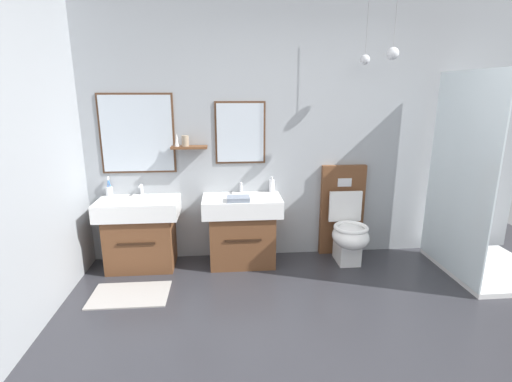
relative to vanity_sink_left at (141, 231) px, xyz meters
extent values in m
cube|color=#999EA3|center=(1.74, 0.26, 0.98)|extent=(4.81, 0.12, 2.74)
cube|color=#4C301E|center=(0.00, 0.20, 0.96)|extent=(0.74, 0.02, 0.80)
cube|color=silver|center=(0.00, 0.19, 0.96)|extent=(0.70, 0.01, 0.76)
cube|color=#4C301E|center=(1.04, 0.20, 0.96)|extent=(0.52, 0.02, 0.63)
cube|color=silver|center=(1.04, 0.19, 0.96)|extent=(0.48, 0.01, 0.59)
cube|color=brown|center=(0.52, 0.12, 0.83)|extent=(0.36, 0.14, 0.02)
cone|color=white|center=(0.40, 0.12, 0.91)|extent=(0.05, 0.05, 0.13)
cylinder|color=gray|center=(0.48, 0.11, 0.90)|extent=(0.07, 0.07, 0.11)
cylinder|color=gray|center=(2.39, -0.23, 2.06)|extent=(0.01, 0.01, 0.60)
sphere|color=silver|center=(2.39, -0.23, 1.71)|extent=(0.11, 0.11, 0.11)
cylinder|color=gray|center=(2.22, -0.01, 2.04)|extent=(0.01, 0.01, 0.64)
sphere|color=silver|center=(2.22, -0.01, 1.67)|extent=(0.09, 0.09, 0.09)
cube|color=#9E9993|center=(0.00, -0.59, -0.38)|extent=(0.68, 0.44, 0.01)
cube|color=brown|center=(0.00, 0.00, -0.11)|extent=(0.66, 0.44, 0.55)
cube|color=black|center=(0.00, -0.23, -0.05)|extent=(0.36, 0.01, 0.02)
cube|color=white|center=(0.00, 0.00, 0.25)|extent=(0.80, 0.49, 0.17)
cube|color=silver|center=(0.00, -0.03, 0.32)|extent=(0.50, 0.27, 0.03)
cylinder|color=silver|center=(0.00, 0.19, 0.39)|extent=(0.03, 0.03, 0.11)
cylinder|color=silver|center=(0.00, 0.14, 0.44)|extent=(0.02, 0.11, 0.02)
cube|color=brown|center=(1.04, 0.00, -0.11)|extent=(0.66, 0.44, 0.55)
cube|color=black|center=(1.04, -0.23, -0.05)|extent=(0.36, 0.01, 0.02)
cube|color=white|center=(1.04, 0.00, 0.25)|extent=(0.80, 0.49, 0.17)
cube|color=silver|center=(1.04, -0.03, 0.32)|extent=(0.50, 0.27, 0.03)
cylinder|color=silver|center=(1.04, 0.19, 0.39)|extent=(0.03, 0.03, 0.11)
cylinder|color=silver|center=(1.04, 0.14, 0.44)|extent=(0.02, 0.11, 0.02)
cube|color=brown|center=(2.14, 0.19, 0.11)|extent=(0.48, 0.10, 1.00)
cube|color=silver|center=(2.14, 0.13, 0.43)|extent=(0.15, 0.01, 0.09)
cube|color=white|center=(2.14, -0.08, -0.22)|extent=(0.22, 0.30, 0.34)
ellipsoid|color=white|center=(2.14, -0.16, -0.07)|extent=(0.37, 0.46, 0.24)
torus|color=white|center=(2.14, -0.16, 0.03)|extent=(0.35, 0.35, 0.04)
cube|color=white|center=(2.14, 0.06, 0.19)|extent=(0.35, 0.03, 0.33)
cylinder|color=silver|center=(-0.32, 0.16, 0.38)|extent=(0.07, 0.07, 0.09)
cylinder|color=#2D84DB|center=(-0.31, 0.16, 0.44)|extent=(0.03, 0.02, 0.17)
cube|color=white|center=(-0.32, 0.17, 0.52)|extent=(0.02, 0.02, 0.03)
cylinder|color=#DB3847|center=(-0.32, 0.17, 0.44)|extent=(0.03, 0.04, 0.17)
cube|color=white|center=(-0.31, 0.16, 0.52)|extent=(0.02, 0.02, 0.03)
cylinder|color=#2D84DB|center=(-0.32, 0.15, 0.44)|extent=(0.03, 0.01, 0.16)
cube|color=white|center=(-0.32, 0.15, 0.52)|extent=(0.02, 0.02, 0.03)
cylinder|color=white|center=(1.36, 0.17, 0.40)|extent=(0.06, 0.06, 0.13)
cylinder|color=silver|center=(1.36, 0.17, 0.49)|extent=(0.02, 0.02, 0.04)
cube|color=gray|center=(1.00, -0.14, 0.36)|extent=(0.22, 0.16, 0.04)
cube|color=white|center=(3.52, -0.42, -0.36)|extent=(0.93, 1.01, 0.05)
cube|color=silver|center=(3.06, -0.42, 0.61)|extent=(0.02, 1.01, 1.90)
camera|label=1|loc=(0.87, -3.71, 1.38)|focal=26.60mm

